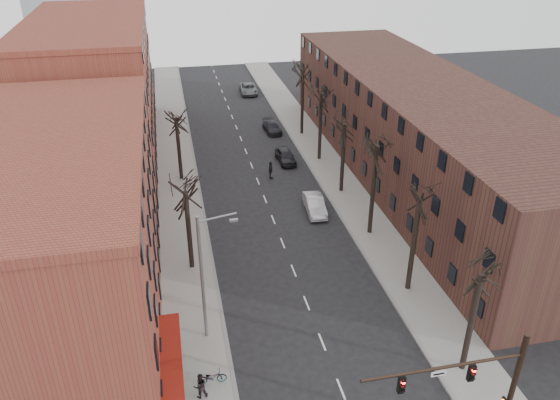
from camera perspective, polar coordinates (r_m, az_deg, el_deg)
sidewalk_left at (r=57.86m, az=-10.68°, el=2.57°), size 4.00×90.00×0.15m
sidewalk_right at (r=60.07m, az=4.73°, el=3.96°), size 4.00×90.00×0.15m
building_left_near at (r=38.17m, az=-22.20°, el=-3.24°), size 12.00×26.00×12.00m
building_left_far at (r=64.37m, az=-18.82°, el=10.81°), size 12.00×28.00×14.00m
building_right at (r=56.70m, az=14.20°, el=7.07°), size 12.00×50.00×10.00m
awning_left at (r=33.93m, az=-10.91°, el=-18.82°), size 1.20×7.00×0.15m
hedge at (r=32.78m, az=-11.13°, el=-19.32°), size 0.80×6.00×1.00m
tree_right_a at (r=36.17m, az=18.43°, el=-16.40°), size 5.20×5.20×10.00m
tree_right_b at (r=41.42m, az=13.16°, el=-9.08°), size 5.20×5.20×10.80m
tree_right_c at (r=47.44m, az=9.30°, el=-3.45°), size 5.20×5.20×11.60m
tree_right_d at (r=53.98m, az=6.38°, el=0.88°), size 5.20×5.20×10.00m
tree_right_e at (r=60.87m, az=4.10°, el=4.25°), size 5.20×5.20×10.80m
tree_right_f at (r=68.00m, az=2.28°, el=6.92°), size 5.20×5.20×11.60m
tree_left_a at (r=43.09m, az=-9.15°, el=-7.00°), size 5.20×5.20×9.50m
tree_left_b at (r=56.99m, az=-10.23°, el=2.12°), size 5.20×5.20×9.50m
signal_mast_arm at (r=29.32m, az=20.75°, el=-17.55°), size 8.14×0.30×7.20m
streetlight at (r=33.68m, az=-7.90°, el=-7.60°), size 2.45×0.22×9.03m
silver_sedan at (r=49.80m, az=3.65°, el=-0.51°), size 1.84×4.55×1.47m
parked_car_near at (r=59.82m, az=0.58°, el=4.63°), size 1.88×4.30×1.44m
parked_car_mid at (r=68.39m, az=-0.84°, el=7.61°), size 2.05×4.36×1.23m
parked_car_far at (r=83.80m, az=-3.32°, el=11.52°), size 2.60×5.27×1.44m
pedestrian_b at (r=32.54m, az=-8.34°, el=-18.66°), size 0.87×0.72×1.63m
pedestrian_crossing at (r=55.88m, az=-0.99°, el=3.13°), size 0.70×1.19×1.90m
bicycle at (r=33.42m, az=-7.12°, el=-17.88°), size 1.71×0.62×0.90m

